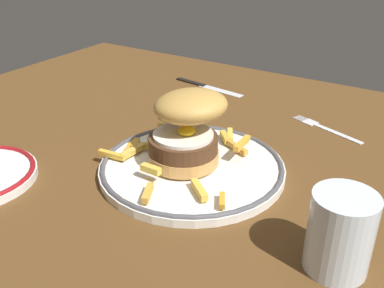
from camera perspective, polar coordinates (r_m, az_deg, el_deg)
name	(u,v)px	position (r cm, az deg, el deg)	size (l,w,h in cm)	color
ground_plane	(176,162)	(72.40, -2.04, -2.37)	(116.82, 93.68, 4.00)	#55371A
dinner_plate	(192,167)	(65.45, 0.00, -2.93)	(27.46, 27.46, 1.60)	white
burger	(187,127)	(63.43, -0.65, 2.26)	(12.07, 12.81, 10.97)	#C28B49
fries_pile	(174,151)	(66.64, -2.31, -0.91)	(23.17, 24.82, 2.61)	gold
water_glass	(339,238)	(49.49, 18.51, -11.45)	(6.85, 6.85, 9.10)	silver
fork	(325,128)	(82.59, 16.83, 2.01)	(13.97, 6.33, 0.36)	silver
knife	(203,85)	(100.12, 1.42, 7.64)	(18.04, 3.88, 0.70)	black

